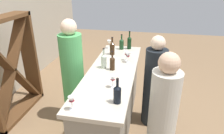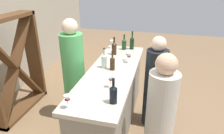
{
  "view_description": "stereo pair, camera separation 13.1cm",
  "coord_description": "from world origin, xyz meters",
  "views": [
    {
      "loc": [
        -2.52,
        -0.51,
        2.18
      ],
      "look_at": [
        0.0,
        0.0,
        1.02
      ],
      "focal_mm": 32.52,
      "sensor_mm": 36.0,
      "label": 1
    },
    {
      "loc": [
        -2.49,
        -0.63,
        2.18
      ],
      "look_at": [
        0.0,
        0.0,
        1.02
      ],
      "focal_mm": 32.52,
      "sensor_mm": 36.0,
      "label": 2
    }
  ],
  "objects": [
    {
      "name": "ground_plane",
      "position": [
        0.0,
        0.0,
        0.0
      ],
      "size": [
        12.0,
        12.0,
        0.0
      ],
      "primitive_type": "plane",
      "color": "#846647"
    },
    {
      "name": "bar_counter",
      "position": [
        0.0,
        0.0,
        0.49
      ],
      "size": [
        2.17,
        0.65,
        0.97
      ],
      "color": "gray",
      "rests_on": "ground"
    },
    {
      "name": "wine_rack",
      "position": [
        0.02,
        1.65,
        0.82
      ],
      "size": [
        1.15,
        0.28,
        1.64
      ],
      "color": "brown",
      "rests_on": "ground"
    },
    {
      "name": "wine_bottle_leftmost_near_black",
      "position": [
        -0.77,
        -0.21,
        1.08
      ],
      "size": [
        0.08,
        0.08,
        0.28
      ],
      "color": "black",
      "rests_on": "bar_counter"
    },
    {
      "name": "wine_bottle_second_left_amber_brown",
      "position": [
        0.02,
        -0.0,
        1.07
      ],
      "size": [
        0.07,
        0.07,
        0.28
      ],
      "color": "#331E0F",
      "rests_on": "bar_counter"
    },
    {
      "name": "wine_bottle_center_clear_pale",
      "position": [
        0.06,
        0.13,
        1.08
      ],
      "size": [
        0.08,
        0.08,
        0.3
      ],
      "color": "#B7C6B2",
      "rests_on": "bar_counter"
    },
    {
      "name": "wine_bottle_second_right_amber_brown",
      "position": [
        0.62,
        0.12,
        1.08
      ],
      "size": [
        0.08,
        0.08,
        0.3
      ],
      "color": "#331E0F",
      "rests_on": "bar_counter"
    },
    {
      "name": "wine_bottle_rightmost_olive_green",
      "position": [
        0.91,
        0.01,
        1.07
      ],
      "size": [
        0.08,
        0.08,
        0.27
      ],
      "color": "#193D1E",
      "rests_on": "bar_counter"
    },
    {
      "name": "wine_bottle_far_right_dark_green",
      "position": [
        0.96,
        -0.12,
        1.09
      ],
      "size": [
        0.07,
        0.07,
        0.33
      ],
      "color": "black",
      "rests_on": "bar_counter"
    },
    {
      "name": "wine_glass_near_left",
      "position": [
        0.33,
        -0.18,
        1.08
      ],
      "size": [
        0.07,
        0.07,
        0.16
      ],
      "color": "white",
      "rests_on": "bar_counter"
    },
    {
      "name": "wine_glass_near_center",
      "position": [
        0.41,
        -0.14,
        1.07
      ],
      "size": [
        0.06,
        0.06,
        0.15
      ],
      "color": "white",
      "rests_on": "bar_counter"
    },
    {
      "name": "wine_glass_near_right",
      "position": [
        -0.47,
        -0.1,
        1.08
      ],
      "size": [
        0.06,
        0.06,
        0.15
      ],
      "color": "white",
      "rests_on": "bar_counter"
    },
    {
      "name": "wine_glass_far_left",
      "position": [
        -0.97,
        0.2,
        1.07
      ],
      "size": [
        0.07,
        0.07,
        0.15
      ],
      "color": "white",
      "rests_on": "bar_counter"
    },
    {
      "name": "wine_glass_far_center",
      "position": [
        0.92,
        0.24,
        1.08
      ],
      "size": [
        0.08,
        0.08,
        0.15
      ],
      "color": "white",
      "rests_on": "bar_counter"
    },
    {
      "name": "person_left_guest",
      "position": [
        0.23,
        -0.6,
        0.67
      ],
      "size": [
        0.36,
        0.36,
        1.44
      ],
      "rotation": [
        0.0,
        0.0,
        1.7
      ],
      "color": "black",
      "rests_on": "ground"
    },
    {
      "name": "person_center_guest",
      "position": [
        -0.56,
        -0.7,
        0.69
      ],
      "size": [
        0.36,
        0.36,
        1.49
      ],
      "rotation": [
        0.0,
        0.0,
        1.46
      ],
      "color": "beige",
      "rests_on": "ground"
    },
    {
      "name": "person_right_guest",
      "position": [
        0.07,
        0.62,
        0.77
      ],
      "size": [
        0.43,
        0.43,
        1.65
      ],
      "rotation": [
        0.0,
        0.0,
        -1.89
      ],
      "color": "#4CA559",
      "rests_on": "ground"
    }
  ]
}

